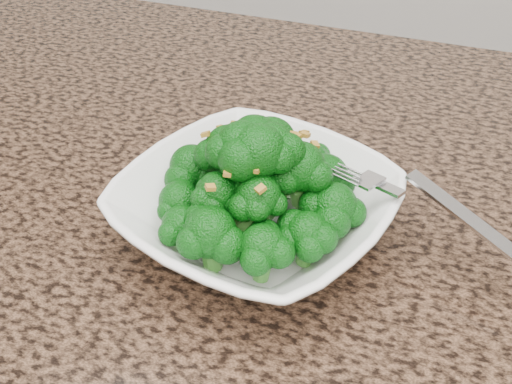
% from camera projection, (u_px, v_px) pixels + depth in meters
% --- Properties ---
extents(granite_counter, '(1.64, 1.04, 0.03)m').
position_uv_depth(granite_counter, '(250.00, 280.00, 0.57)').
color(granite_counter, brown).
rests_on(granite_counter, cabinet).
extents(bowl, '(0.29, 0.29, 0.06)m').
position_uv_depth(bowl, '(256.00, 211.00, 0.57)').
color(bowl, white).
rests_on(bowl, granite_counter).
extents(broccoli_pile, '(0.21, 0.21, 0.08)m').
position_uv_depth(broccoli_pile, '(256.00, 147.00, 0.53)').
color(broccoli_pile, '#09510B').
rests_on(broccoli_pile, bowl).
extents(garlic_topping, '(0.12, 0.12, 0.01)m').
position_uv_depth(garlic_topping, '(256.00, 103.00, 0.50)').
color(garlic_topping, '#B2832B').
rests_on(garlic_topping, broccoli_pile).
extents(fork, '(0.19, 0.12, 0.01)m').
position_uv_depth(fork, '(396.00, 190.00, 0.54)').
color(fork, silver).
rests_on(fork, bowl).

